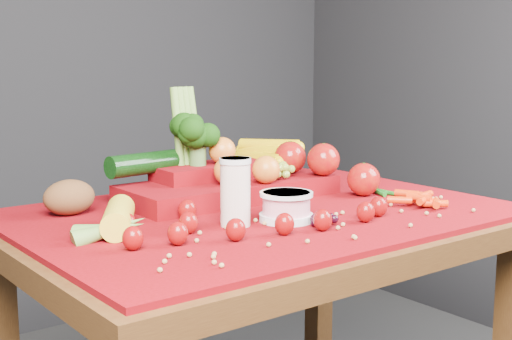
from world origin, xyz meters
TOP-DOWN VIEW (x-y plane):
  - table at (0.00, 0.00)m, footprint 1.10×0.80m
  - red_cloth at (0.00, 0.00)m, footprint 1.05×0.75m
  - milk_glass at (-0.13, -0.08)m, footprint 0.06×0.06m
  - yogurt_bowl at (-0.02, -0.11)m, footprint 0.11×0.11m
  - strawberry_scatter at (-0.15, -0.14)m, footprint 0.58×0.28m
  - dark_grape_cluster at (0.01, -0.19)m, footprint 0.06×0.05m
  - soybean_scatter at (0.00, -0.20)m, footprint 0.84×0.24m
  - corn_ear at (-0.37, -0.01)m, footprint 0.25×0.26m
  - potato at (-0.36, 0.21)m, footprint 0.11×0.08m
  - baby_carrot_pile at (0.30, -0.18)m, footprint 0.18×0.17m
  - green_bean_pile at (0.36, -0.01)m, footprint 0.14×0.12m
  - produce_mound at (0.05, 0.15)m, footprint 0.60×0.37m

SIDE VIEW (x-z plane):
  - table at x=0.00m, z-range 0.28..1.03m
  - red_cloth at x=0.00m, z-range 0.75..0.76m
  - soybean_scatter at x=0.00m, z-range 0.76..0.77m
  - green_bean_pile at x=0.36m, z-range 0.76..0.77m
  - dark_grape_cluster at x=0.01m, z-range 0.76..0.79m
  - baby_carrot_pile at x=0.30m, z-range 0.76..0.79m
  - corn_ear at x=-0.37m, z-range 0.76..0.81m
  - strawberry_scatter at x=-0.15m, z-range 0.76..0.81m
  - yogurt_bowl at x=-0.02m, z-range 0.76..0.83m
  - potato at x=-0.36m, z-range 0.76..0.84m
  - produce_mound at x=0.05m, z-range 0.69..0.95m
  - milk_glass at x=-0.13m, z-range 0.77..0.90m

